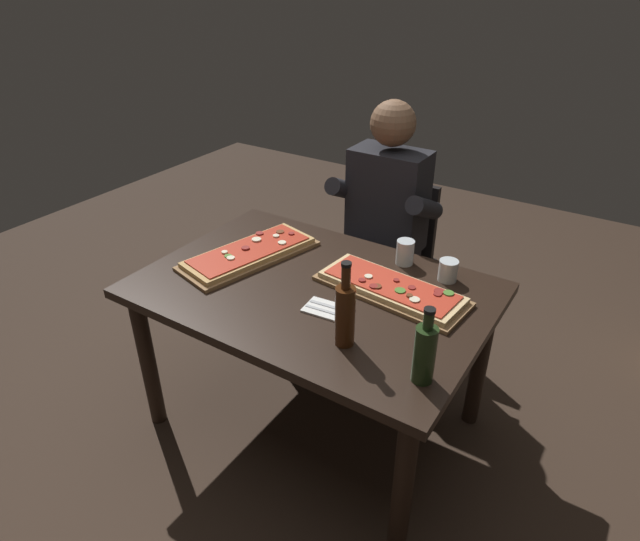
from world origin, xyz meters
The scene contains 11 objects.
ground_plane centered at (0.00, 0.00, 0.00)m, with size 6.40×6.40×0.00m, color #38281E.
dining_table centered at (0.00, 0.00, 0.64)m, with size 1.40×0.96×0.74m.
pizza_rectangular_front centered at (0.29, 0.13, 0.76)m, with size 0.64×0.30×0.05m.
pizza_rectangular_left centered at (-0.37, 0.05, 0.76)m, with size 0.40×0.67×0.05m.
wine_bottle_dark centered at (0.60, -0.28, 0.85)m, with size 0.07×0.07×0.27m.
oil_bottle_amber centered at (0.30, -0.25, 0.87)m, with size 0.07×0.07×0.32m.
tumbler_near_camera centered at (0.23, 0.37, 0.79)m, with size 0.08×0.08×0.11m.
tumbler_far_side centered at (0.44, 0.34, 0.79)m, with size 0.08×0.08×0.09m.
napkin_cutlery_set centered at (0.14, -0.12, 0.74)m, with size 0.19×0.13×0.01m.
diner_chair centered at (-0.06, 0.86, 0.49)m, with size 0.44×0.44×0.87m.
seated_diner centered at (-0.06, 0.74, 0.74)m, with size 0.53×0.41×1.33m.
Camera 1 is at (1.03, -1.55, 1.90)m, focal length 30.28 mm.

